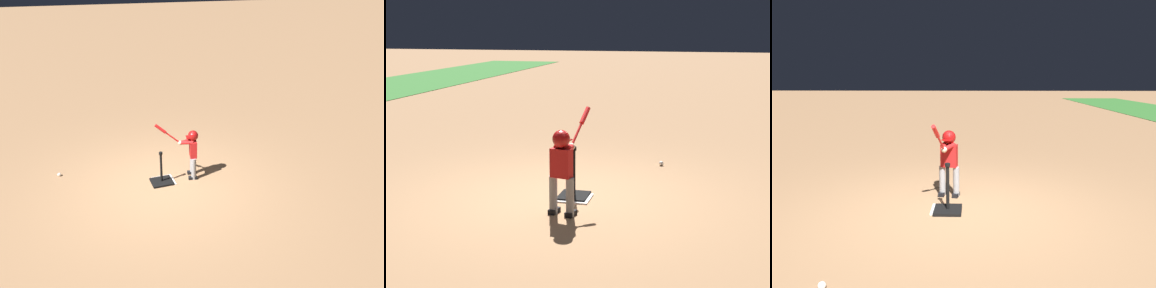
% 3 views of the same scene
% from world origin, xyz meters
% --- Properties ---
extents(ground_plane, '(90.00, 90.00, 0.00)m').
position_xyz_m(ground_plane, '(0.00, 0.00, 0.00)').
color(ground_plane, '#99704C').
extents(home_plate, '(0.44, 0.44, 0.02)m').
position_xyz_m(home_plate, '(-0.06, -0.20, 0.01)').
color(home_plate, white).
rests_on(home_plate, ground_plane).
extents(batting_tee, '(0.44, 0.40, 0.71)m').
position_xyz_m(batting_tee, '(-0.01, -0.17, 0.10)').
color(batting_tee, black).
rests_on(batting_tee, ground_plane).
extents(batter_child, '(0.88, 0.37, 1.26)m').
position_xyz_m(batter_child, '(-0.69, -0.21, 0.68)').
color(batter_child, gray).
rests_on(batter_child, ground_plane).
extents(baseball, '(0.07, 0.07, 0.07)m').
position_xyz_m(baseball, '(2.01, -1.18, 0.04)').
color(baseball, white).
rests_on(baseball, ground_plane).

